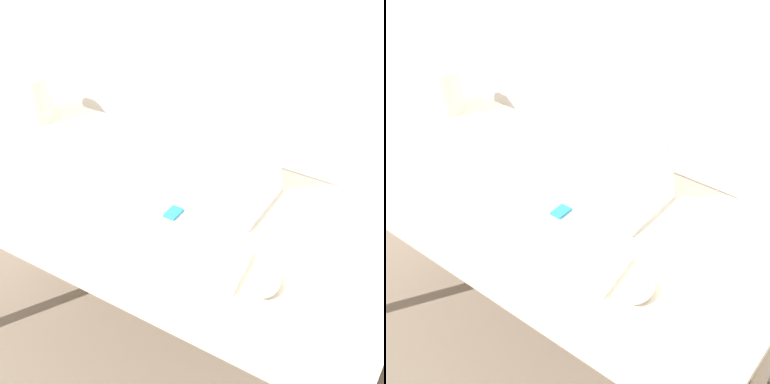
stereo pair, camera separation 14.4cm
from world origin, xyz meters
The scene contains 6 objects.
desk centered at (0.00, 0.36, 0.65)m, with size 1.49×0.71×0.73m.
laptop centered at (0.17, 0.51, 0.78)m, with size 0.30×0.23×0.24m.
keyboard centered at (0.14, 0.19, 0.74)m, with size 0.49×0.22×0.02m.
mouse centered at (0.44, 0.21, 0.75)m, with size 0.06×0.09×0.03m.
vase centered at (-0.64, 0.55, 0.85)m, with size 0.13×0.13×0.24m.
mp3_player centered at (0.09, 0.34, 0.74)m, with size 0.04×0.05×0.01m.
Camera 1 is at (0.76, -0.65, 1.69)m, focal length 50.00 mm.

